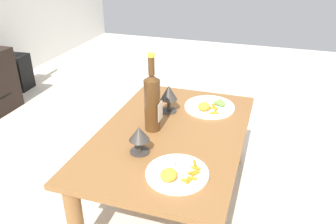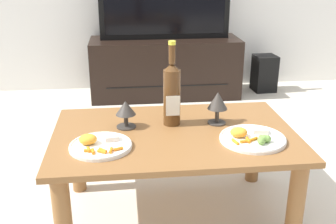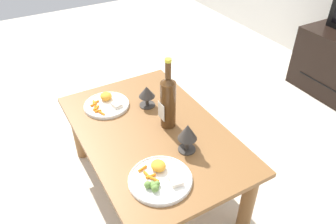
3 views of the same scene
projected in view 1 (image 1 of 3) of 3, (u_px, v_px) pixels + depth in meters
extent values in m
plane|color=beige|center=(171.00, 200.00, 1.83)|extent=(6.40, 6.40, 0.00)
cube|color=brown|center=(171.00, 134.00, 1.64)|extent=(1.05, 0.68, 0.03)
cylinder|color=brown|center=(238.00, 135.00, 2.06)|extent=(0.07, 0.07, 0.40)
cylinder|color=brown|center=(75.00, 221.00, 1.42)|extent=(0.07, 0.07, 0.40)
cylinder|color=brown|center=(152.00, 121.00, 2.21)|extent=(0.07, 0.07, 0.40)
cube|color=black|center=(18.00, 72.00, 3.13)|extent=(0.20, 0.20, 0.32)
cylinder|color=#4C2D14|center=(152.00, 106.00, 1.61)|extent=(0.08, 0.08, 0.25)
cone|color=#4C2D14|center=(152.00, 78.00, 1.54)|extent=(0.08, 0.08, 0.03)
cylinder|color=#4C2D14|center=(151.00, 66.00, 1.52)|extent=(0.03, 0.03, 0.08)
cylinder|color=yellow|center=(151.00, 55.00, 1.49)|extent=(0.03, 0.03, 0.02)
cube|color=silver|center=(160.00, 112.00, 1.61)|extent=(0.06, 0.00, 0.09)
cylinder|color=#38332D|center=(140.00, 151.00, 1.48)|extent=(0.09, 0.09, 0.01)
cylinder|color=#38332D|center=(140.00, 145.00, 1.47)|extent=(0.02, 0.02, 0.06)
cone|color=#38332D|center=(139.00, 134.00, 1.44)|extent=(0.09, 0.09, 0.06)
cylinder|color=#38332D|center=(169.00, 111.00, 1.83)|extent=(0.08, 0.08, 0.01)
cylinder|color=#38332D|center=(169.00, 105.00, 1.82)|extent=(0.02, 0.02, 0.07)
cone|color=#38332D|center=(169.00, 92.00, 1.78)|extent=(0.09, 0.09, 0.08)
cylinder|color=white|center=(177.00, 174.00, 1.34)|extent=(0.25, 0.25, 0.01)
torus|color=white|center=(177.00, 172.00, 1.33)|extent=(0.25, 0.25, 0.01)
ellipsoid|color=orange|center=(169.00, 175.00, 1.29)|extent=(0.07, 0.07, 0.04)
cube|color=beige|center=(170.00, 162.00, 1.38)|extent=(0.06, 0.05, 0.02)
cylinder|color=orange|center=(186.00, 180.00, 1.28)|extent=(0.02, 0.04, 0.01)
cylinder|color=orange|center=(188.00, 180.00, 1.28)|extent=(0.04, 0.01, 0.01)
cylinder|color=orange|center=(192.00, 178.00, 1.29)|extent=(0.02, 0.04, 0.01)
cylinder|color=orange|center=(195.00, 173.00, 1.32)|extent=(0.04, 0.03, 0.01)
cylinder|color=orange|center=(193.00, 172.00, 1.33)|extent=(0.03, 0.04, 0.01)
cylinder|color=orange|center=(195.00, 164.00, 1.38)|extent=(0.04, 0.03, 0.01)
cylinder|color=orange|center=(196.00, 168.00, 1.35)|extent=(0.02, 0.04, 0.01)
cylinder|color=white|center=(210.00, 107.00, 1.87)|extent=(0.27, 0.27, 0.01)
torus|color=white|center=(210.00, 106.00, 1.86)|extent=(0.27, 0.27, 0.01)
ellipsoid|color=orange|center=(204.00, 107.00, 1.81)|extent=(0.07, 0.06, 0.04)
cube|color=beige|center=(203.00, 100.00, 1.91)|extent=(0.07, 0.06, 0.02)
cylinder|color=orange|center=(214.00, 106.00, 1.85)|extent=(0.04, 0.03, 0.01)
cylinder|color=orange|center=(214.00, 108.00, 1.83)|extent=(0.02, 0.05, 0.01)
cylinder|color=orange|center=(216.00, 110.00, 1.81)|extent=(0.05, 0.02, 0.01)
cylinder|color=orange|center=(214.00, 113.00, 1.78)|extent=(0.02, 0.05, 0.01)
sphere|color=olive|center=(222.00, 104.00, 1.85)|extent=(0.03, 0.03, 0.03)
sphere|color=olive|center=(216.00, 103.00, 1.87)|extent=(0.02, 0.02, 0.02)
sphere|color=olive|center=(219.00, 104.00, 1.86)|extent=(0.03, 0.03, 0.03)
sphere|color=olive|center=(220.00, 101.00, 1.88)|extent=(0.03, 0.03, 0.03)
sphere|color=olive|center=(219.00, 102.00, 1.87)|extent=(0.03, 0.03, 0.03)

